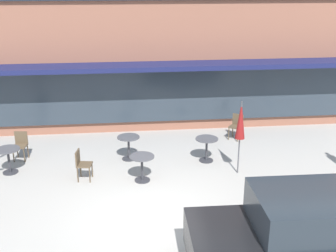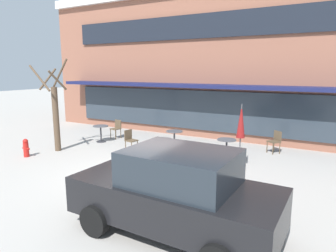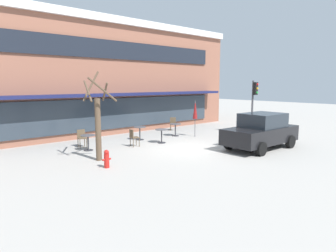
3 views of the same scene
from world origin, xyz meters
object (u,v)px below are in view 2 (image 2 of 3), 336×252
cafe_table_by_tree (227,146)px  cafe_chair_2 (130,139)px  cafe_table_streetside (101,131)px  cafe_chair_0 (117,127)px  cafe_chair_1 (275,140)px  fire_hydrant (26,148)px  cafe_table_near_wall (174,137)px  street_tree (55,112)px  cafe_table_mid_patio (163,146)px  parked_sedan (175,192)px  patio_umbrella_green_folded (241,122)px

cafe_table_by_tree → cafe_chair_2: 3.86m
cafe_table_streetside → cafe_table_by_tree: (5.92, 0.19, 0.00)m
cafe_table_streetside → cafe_chair_0: cafe_chair_0 is taller
cafe_chair_1 → fire_hydrant: size_ratio=1.26×
cafe_table_by_tree → cafe_chair_1: cafe_chair_1 is taller
cafe_table_near_wall → fire_hydrant: bearing=-138.7°
cafe_table_streetside → street_tree: bearing=-104.7°
cafe_table_mid_patio → cafe_chair_1: (3.49, 2.90, 0.01)m
cafe_table_near_wall → parked_sedan: size_ratio=0.18×
cafe_table_by_tree → cafe_table_streetside: bearing=-178.1°
cafe_chair_0 → street_tree: size_ratio=0.24×
cafe_chair_1 → cafe_table_streetside: bearing=-165.0°
cafe_chair_2 → cafe_table_streetside: bearing=162.4°
cafe_table_mid_patio → cafe_chair_0: size_ratio=0.85×
cafe_chair_1 → cafe_table_near_wall: bearing=-160.3°
cafe_table_by_tree → cafe_table_mid_patio: 2.35m
cafe_table_streetside → cafe_table_near_wall: bearing=9.7°
cafe_chair_0 → fire_hydrant: 4.34m
cafe_chair_0 → cafe_chair_1: 7.28m
cafe_table_mid_patio → cafe_chair_0: cafe_chair_0 is taller
parked_sedan → cafe_table_near_wall: bearing=118.2°
fire_hydrant → patio_umbrella_green_folded: bearing=18.3°
fire_hydrant → cafe_table_streetside: bearing=75.1°
cafe_chair_2 → street_tree: bearing=-153.5°
patio_umbrella_green_folded → cafe_chair_1: (0.67, 2.72, -1.10)m
parked_sedan → cafe_table_mid_patio: bearing=123.0°
patio_umbrella_green_folded → street_tree: bearing=-169.9°
cafe_table_mid_patio → parked_sedan: parked_sedan is taller
cafe_chair_1 → street_tree: street_tree is taller
patio_umbrella_green_folded → parked_sedan: bearing=-90.3°
cafe_table_by_tree → cafe_chair_2: bearing=-166.8°
cafe_table_mid_patio → fire_hydrant: bearing=-154.0°
cafe_chair_0 → cafe_table_by_tree: bearing=-7.7°
patio_umbrella_green_folded → cafe_table_mid_patio: bearing=-176.2°
cafe_table_streetside → cafe_chair_2: bearing=-17.6°
fire_hydrant → cafe_table_near_wall: bearing=41.3°
street_tree → cafe_table_mid_patio: bearing=14.1°
cafe_chair_0 → cafe_chair_1: same height
parked_sedan → patio_umbrella_green_folded: bearing=89.7°
cafe_table_streetside → street_tree: 2.37m
cafe_chair_0 → fire_hydrant: size_ratio=1.26×
parked_sedan → cafe_chair_2: bearing=134.5°
cafe_chair_0 → parked_sedan: (6.52, -6.24, 0.35)m
cafe_table_by_tree → parked_sedan: 5.51m
cafe_table_near_wall → cafe_table_mid_patio: bearing=-77.5°
cafe_table_by_tree → fire_hydrant: bearing=-153.1°
cafe_chair_2 → fire_hydrant: size_ratio=1.26×
patio_umbrella_green_folded → cafe_chair_2: patio_umbrella_green_folded is taller
cafe_table_near_wall → cafe_chair_0: size_ratio=0.85×
cafe_table_near_wall → cafe_chair_2: cafe_chair_2 is taller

